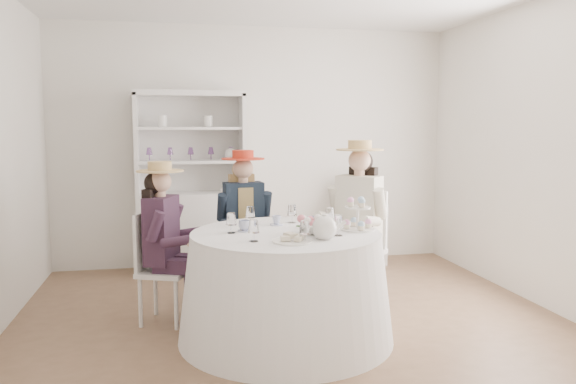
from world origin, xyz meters
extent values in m
plane|color=brown|center=(0.00, 0.00, 0.00)|extent=(4.50, 4.50, 0.00)
plane|color=silver|center=(0.00, 2.00, 1.35)|extent=(4.50, 0.00, 4.50)
plane|color=silver|center=(0.00, -2.00, 1.35)|extent=(4.50, 0.00, 4.50)
plane|color=silver|center=(2.25, 0.00, 1.35)|extent=(0.00, 4.50, 4.50)
cone|color=white|center=(-0.12, -0.38, 0.39)|extent=(1.61, 1.61, 0.79)
cylinder|color=white|center=(-0.12, -0.38, 0.80)|extent=(1.41, 1.41, 0.02)
cube|color=silver|center=(-0.73, 1.75, 0.43)|extent=(1.22, 0.64, 0.87)
cube|color=silver|center=(-0.73, 1.94, 1.40)|extent=(1.15, 0.25, 1.06)
cube|color=silver|center=(-0.73, 1.75, 1.93)|extent=(1.22, 0.64, 0.06)
cube|color=silver|center=(-1.29, 1.75, 1.40)|extent=(0.12, 0.43, 1.06)
cube|color=silver|center=(-0.17, 1.75, 1.40)|extent=(0.12, 0.43, 1.06)
cube|color=silver|center=(-0.73, 1.75, 1.21)|extent=(1.13, 0.57, 0.03)
cube|color=silver|center=(-0.73, 1.75, 1.56)|extent=(1.13, 0.57, 0.03)
sphere|color=white|center=(-0.30, 1.75, 1.28)|extent=(0.14, 0.14, 0.14)
cube|color=silver|center=(1.17, 1.67, 0.35)|extent=(0.55, 0.55, 0.70)
cylinder|color=black|center=(1.17, 1.67, 0.86)|extent=(0.41, 0.41, 0.32)
cube|color=silver|center=(-1.01, 0.14, 0.42)|extent=(0.48, 0.48, 0.04)
cylinder|color=silver|center=(-0.93, -0.05, 0.20)|extent=(0.03, 0.03, 0.41)
cylinder|color=silver|center=(-0.82, 0.23, 0.20)|extent=(0.03, 0.03, 0.41)
cylinder|color=silver|center=(-1.20, 0.06, 0.20)|extent=(0.03, 0.03, 0.41)
cylinder|color=silver|center=(-1.09, 0.34, 0.20)|extent=(0.03, 0.03, 0.41)
cube|color=silver|center=(-1.16, 0.20, 0.67)|extent=(0.16, 0.34, 0.47)
cube|color=black|center=(-1.03, 0.15, 0.76)|extent=(0.30, 0.38, 0.54)
cube|color=black|center=(-0.94, 0.02, 0.49)|extent=(0.34, 0.23, 0.11)
cylinder|color=black|center=(-0.81, -0.02, 0.21)|extent=(0.09, 0.09, 0.43)
cylinder|color=black|center=(-1.06, -0.04, 0.83)|extent=(0.18, 0.14, 0.26)
cube|color=black|center=(-0.87, 0.18, 0.49)|extent=(0.34, 0.23, 0.11)
cylinder|color=black|center=(-0.75, 0.13, 0.21)|extent=(0.09, 0.09, 0.43)
cylinder|color=black|center=(-0.92, 0.31, 0.83)|extent=(0.18, 0.14, 0.26)
cylinder|color=#D8A889|center=(-1.03, 0.15, 1.05)|extent=(0.08, 0.08, 0.07)
sphere|color=#D8A889|center=(-1.03, 0.15, 1.15)|extent=(0.18, 0.18, 0.18)
sphere|color=black|center=(-1.07, 0.16, 1.14)|extent=(0.18, 0.18, 0.18)
cube|color=black|center=(-1.10, 0.18, 0.92)|extent=(0.15, 0.23, 0.35)
cylinder|color=tan|center=(-1.03, 0.15, 1.24)|extent=(0.37, 0.37, 0.01)
cylinder|color=tan|center=(-1.03, 0.15, 1.27)|extent=(0.19, 0.19, 0.07)
cube|color=silver|center=(-0.30, 0.64, 0.44)|extent=(0.42, 0.42, 0.04)
cylinder|color=silver|center=(-0.44, 0.47, 0.21)|extent=(0.04, 0.04, 0.43)
cylinder|color=silver|center=(-0.13, 0.50, 0.21)|extent=(0.04, 0.04, 0.43)
cylinder|color=silver|center=(-0.47, 0.78, 0.21)|extent=(0.04, 0.04, 0.43)
cylinder|color=silver|center=(-0.16, 0.81, 0.21)|extent=(0.04, 0.04, 0.43)
cube|color=silver|center=(-0.32, 0.81, 0.70)|extent=(0.37, 0.06, 0.49)
cube|color=#182230|center=(-0.30, 0.66, 0.80)|extent=(0.37, 0.23, 0.56)
cube|color=tan|center=(-0.30, 0.66, 0.80)|extent=(0.16, 0.23, 0.49)
cube|color=#182230|center=(-0.38, 0.51, 0.52)|extent=(0.16, 0.34, 0.12)
cylinder|color=#182230|center=(-0.36, 0.38, 0.22)|extent=(0.10, 0.10, 0.45)
cylinder|color=#182230|center=(-0.50, 0.60, 0.87)|extent=(0.10, 0.18, 0.27)
cube|color=#182230|center=(-0.20, 0.53, 0.52)|extent=(0.16, 0.34, 0.12)
cylinder|color=#182230|center=(-0.19, 0.40, 0.22)|extent=(0.10, 0.10, 0.45)
cylinder|color=#182230|center=(-0.10, 0.64, 0.87)|extent=(0.10, 0.18, 0.27)
cylinder|color=#D8A889|center=(-0.30, 0.66, 1.10)|extent=(0.09, 0.09, 0.08)
sphere|color=#D8A889|center=(-0.30, 0.66, 1.21)|extent=(0.18, 0.18, 0.18)
sphere|color=tan|center=(-0.31, 0.70, 1.19)|extent=(0.18, 0.18, 0.18)
cube|color=tan|center=(-0.31, 0.74, 0.96)|extent=(0.24, 0.10, 0.37)
cylinder|color=red|center=(-0.30, 0.66, 1.29)|extent=(0.39, 0.39, 0.01)
cylinder|color=red|center=(-0.30, 0.66, 1.33)|extent=(0.19, 0.19, 0.08)
cube|color=silver|center=(0.67, 0.29, 0.47)|extent=(0.59, 0.59, 0.04)
cylinder|color=silver|center=(0.44, 0.29, 0.23)|extent=(0.04, 0.04, 0.46)
cylinder|color=silver|center=(0.68, 0.06, 0.23)|extent=(0.04, 0.04, 0.46)
cylinder|color=silver|center=(0.67, 0.53, 0.23)|extent=(0.04, 0.04, 0.46)
cylinder|color=silver|center=(0.91, 0.30, 0.23)|extent=(0.04, 0.04, 0.46)
cube|color=silver|center=(0.80, 0.43, 0.75)|extent=(0.31, 0.30, 0.52)
cube|color=beige|center=(0.69, 0.31, 0.85)|extent=(0.41, 0.41, 0.60)
cube|color=beige|center=(0.52, 0.27, 0.55)|extent=(0.34, 0.35, 0.12)
cylinder|color=beige|center=(0.42, 0.16, 0.24)|extent=(0.10, 0.10, 0.48)
cylinder|color=beige|center=(0.50, 0.43, 0.93)|extent=(0.19, 0.19, 0.29)
cube|color=beige|center=(0.65, 0.14, 0.55)|extent=(0.34, 0.35, 0.12)
cylinder|color=beige|center=(0.55, 0.03, 0.24)|extent=(0.10, 0.10, 0.48)
cylinder|color=beige|center=(0.81, 0.13, 0.93)|extent=(0.19, 0.19, 0.29)
cylinder|color=#D8A889|center=(0.69, 0.31, 1.18)|extent=(0.09, 0.09, 0.08)
sphere|color=#D8A889|center=(0.69, 0.31, 1.29)|extent=(0.20, 0.20, 0.20)
sphere|color=black|center=(0.72, 0.34, 1.27)|extent=(0.20, 0.20, 0.20)
cube|color=black|center=(0.74, 0.37, 1.03)|extent=(0.24, 0.23, 0.40)
cylinder|color=tan|center=(0.69, 0.31, 1.38)|extent=(0.42, 0.42, 0.01)
cylinder|color=tan|center=(0.69, 0.31, 1.42)|extent=(0.21, 0.21, 0.08)
cube|color=silver|center=(-0.27, 1.23, 0.45)|extent=(0.44, 0.44, 0.04)
cylinder|color=silver|center=(-0.09, 1.37, 0.22)|extent=(0.04, 0.04, 0.44)
cylinder|color=silver|center=(-0.41, 1.40, 0.22)|extent=(0.04, 0.04, 0.44)
cylinder|color=silver|center=(-0.12, 1.05, 0.22)|extent=(0.04, 0.04, 0.44)
cylinder|color=silver|center=(-0.44, 1.08, 0.22)|extent=(0.04, 0.04, 0.44)
cube|color=silver|center=(-0.29, 1.05, 0.72)|extent=(0.38, 0.07, 0.50)
imported|color=white|center=(-0.41, -0.29, 0.85)|extent=(0.12, 0.12, 0.07)
imported|color=white|center=(-0.13, -0.09, 0.84)|extent=(0.08, 0.08, 0.07)
imported|color=white|center=(0.13, -0.22, 0.85)|extent=(0.11, 0.11, 0.07)
imported|color=white|center=(0.08, -0.50, 0.84)|extent=(0.25, 0.25, 0.05)
sphere|color=#E37181|center=(0.12, -0.45, 0.89)|extent=(0.06, 0.06, 0.06)
sphere|color=white|center=(0.10, -0.42, 0.89)|extent=(0.06, 0.06, 0.06)
sphere|color=#E37181|center=(0.06, -0.40, 0.89)|extent=(0.06, 0.06, 0.06)
sphere|color=white|center=(0.03, -0.42, 0.89)|extent=(0.06, 0.06, 0.06)
sphere|color=#E37181|center=(0.01, -0.45, 0.89)|extent=(0.06, 0.06, 0.06)
sphere|color=white|center=(0.03, -0.49, 0.89)|extent=(0.06, 0.06, 0.06)
sphere|color=#E37181|center=(0.06, -0.51, 0.89)|extent=(0.06, 0.06, 0.06)
sphere|color=white|center=(0.10, -0.49, 0.89)|extent=(0.06, 0.06, 0.06)
sphere|color=white|center=(0.10, -0.68, 0.89)|extent=(0.17, 0.17, 0.17)
cylinder|color=white|center=(0.21, -0.68, 0.90)|extent=(0.10, 0.03, 0.08)
cylinder|color=white|center=(0.10, -0.68, 0.97)|extent=(0.04, 0.04, 0.02)
cylinder|color=white|center=(-0.14, -0.74, 0.82)|extent=(0.27, 0.27, 0.01)
cube|color=beige|center=(-0.19, -0.76, 0.84)|extent=(0.06, 0.04, 0.03)
cube|color=beige|center=(-0.14, -0.74, 0.85)|extent=(0.07, 0.06, 0.03)
cube|color=beige|center=(-0.09, -0.72, 0.84)|extent=(0.08, 0.07, 0.03)
cube|color=beige|center=(-0.16, -0.70, 0.85)|extent=(0.07, 0.07, 0.03)
cube|color=beige|center=(-0.11, -0.78, 0.84)|extent=(0.07, 0.08, 0.03)
cylinder|color=white|center=(0.43, -0.41, 0.82)|extent=(0.26, 0.26, 0.01)
cylinder|color=white|center=(0.43, -0.41, 0.90)|extent=(0.02, 0.02, 0.17)
cylinder|color=white|center=(0.43, -0.41, 0.98)|extent=(0.19, 0.19, 0.01)
camera|label=1|loc=(-0.92, -4.39, 1.60)|focal=35.00mm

